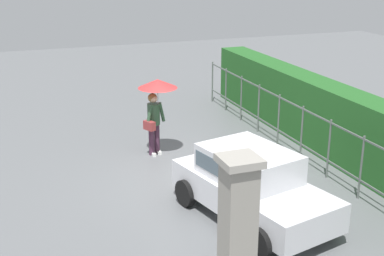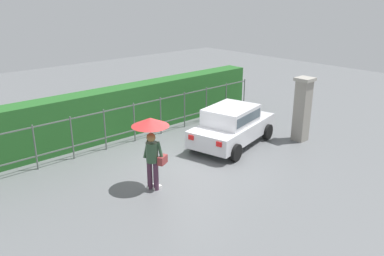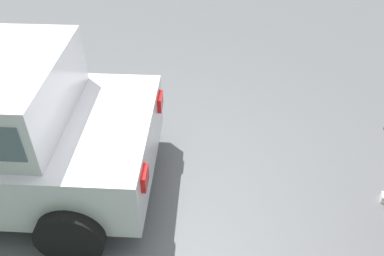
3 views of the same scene
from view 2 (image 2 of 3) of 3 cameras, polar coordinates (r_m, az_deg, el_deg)
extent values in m
plane|color=slate|center=(13.09, 0.05, -5.20)|extent=(40.00, 40.00, 0.00)
cube|color=silver|center=(14.58, 5.85, -0.24)|extent=(3.98, 2.44, 0.60)
cube|color=silver|center=(14.27, 5.63, 1.87)|extent=(2.18, 1.83, 0.60)
cube|color=#4C5B66|center=(14.27, 5.64, 1.95)|extent=(2.03, 1.82, 0.33)
cylinder|color=black|center=(16.09, 5.39, 0.61)|extent=(0.63, 0.31, 0.60)
cylinder|color=black|center=(15.39, 10.83, -0.54)|extent=(0.63, 0.31, 0.60)
cylinder|color=black|center=(14.10, 0.33, -2.05)|extent=(0.63, 0.31, 0.60)
cylinder|color=black|center=(13.28, 6.32, -3.54)|extent=(0.63, 0.31, 0.60)
cube|color=red|center=(13.32, -0.13, -1.36)|extent=(0.10, 0.21, 0.16)
cube|color=red|center=(12.76, 3.92, -2.35)|extent=(0.10, 0.21, 0.16)
cylinder|color=#47283D|center=(11.44, -6.10, -6.73)|extent=(0.15, 0.15, 0.86)
cylinder|color=#47283D|center=(11.35, -5.21, -6.91)|extent=(0.15, 0.15, 0.86)
cube|color=white|center=(11.66, -5.89, -8.33)|extent=(0.26, 0.10, 0.08)
cube|color=white|center=(11.57, -5.01, -8.53)|extent=(0.26, 0.10, 0.08)
cylinder|color=#2D4C33|center=(11.10, -5.78, -3.48)|extent=(0.34, 0.34, 0.58)
sphere|color=#DBAD89|center=(10.94, -5.86, -1.40)|extent=(0.22, 0.22, 0.22)
sphere|color=olive|center=(10.91, -5.94, -1.35)|extent=(0.25, 0.25, 0.25)
cylinder|color=#2D4C33|center=(11.25, -6.57, -3.02)|extent=(0.18, 0.24, 0.56)
cylinder|color=#2D4C33|center=(11.05, -4.58, -3.37)|extent=(0.18, 0.24, 0.56)
cylinder|color=#B2B2B7|center=(11.09, -5.95, -1.58)|extent=(0.02, 0.02, 0.77)
cone|color=red|center=(10.92, -6.04, 0.88)|extent=(1.05, 1.05, 0.24)
cube|color=maroon|center=(11.17, -4.27, -4.61)|extent=(0.38, 0.29, 0.24)
cube|color=gray|center=(15.33, 15.57, 2.36)|extent=(0.48, 0.48, 2.30)
cube|color=#9E998E|center=(15.04, 15.98, 6.77)|extent=(0.60, 0.60, 0.12)
cylinder|color=#59605B|center=(13.37, -21.66, -2.62)|extent=(0.05, 0.05, 1.50)
cylinder|color=#59605B|center=(13.79, -16.88, -1.40)|extent=(0.05, 0.05, 1.50)
cylinder|color=#59605B|center=(14.32, -12.43, -0.26)|extent=(0.05, 0.05, 1.50)
cylinder|color=#59605B|center=(14.92, -8.31, 0.80)|extent=(0.05, 0.05, 1.50)
cylinder|color=#59605B|center=(15.60, -4.53, 1.77)|extent=(0.05, 0.05, 1.50)
cylinder|color=#59605B|center=(16.35, -1.08, 2.65)|extent=(0.05, 0.05, 1.50)
cylinder|color=#59605B|center=(17.16, 2.06, 3.44)|extent=(0.05, 0.05, 1.50)
cylinder|color=#59605B|center=(18.01, 4.92, 4.15)|extent=(0.05, 0.05, 1.50)
cylinder|color=#59605B|center=(18.91, 7.51, 4.78)|extent=(0.05, 0.05, 1.50)
cube|color=#59605B|center=(14.73, -8.44, 3.28)|extent=(12.42, 0.03, 0.04)
cube|color=#59605B|center=(15.02, -8.26, -0.28)|extent=(12.42, 0.03, 0.04)
cube|color=#235B23|center=(15.68, -10.41, 2.36)|extent=(13.42, 0.90, 1.90)
camera|label=1|loc=(19.58, 35.91, 15.41)|focal=49.05mm
camera|label=3|loc=(13.75, -9.61, 9.63)|focal=38.27mm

